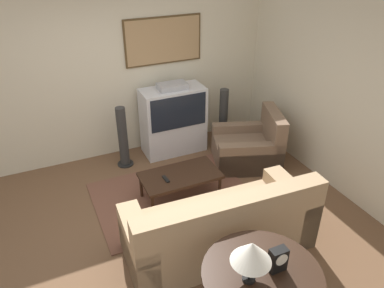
% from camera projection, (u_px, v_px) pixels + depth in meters
% --- Properties ---
extents(ground_plane, '(12.00, 12.00, 0.00)m').
position_uv_depth(ground_plane, '(161.00, 231.00, 4.64)').
color(ground_plane, brown).
extents(wall_back, '(12.00, 0.10, 2.70)m').
position_uv_depth(wall_back, '(109.00, 74.00, 5.66)').
color(wall_back, beige).
rests_on(wall_back, ground_plane).
extents(wall_right, '(0.06, 12.00, 2.70)m').
position_uv_depth(wall_right, '(344.00, 96.00, 4.92)').
color(wall_right, beige).
rests_on(wall_right, ground_plane).
extents(area_rug, '(2.10, 1.52, 0.01)m').
position_uv_depth(area_rug, '(172.00, 195.00, 5.25)').
color(area_rug, brown).
rests_on(area_rug, ground_plane).
extents(tv, '(1.01, 0.49, 1.19)m').
position_uv_depth(tv, '(173.00, 120.00, 6.07)').
color(tv, silver).
rests_on(tv, ground_plane).
extents(couch, '(2.16, 0.97, 0.93)m').
position_uv_depth(couch, '(221.00, 228.00, 4.21)').
color(couch, tan).
rests_on(couch, ground_plane).
extents(armchair, '(1.21, 1.13, 0.87)m').
position_uv_depth(armchair, '(249.00, 148.00, 5.88)').
color(armchair, brown).
rests_on(armchair, ground_plane).
extents(coffee_table, '(1.06, 0.58, 0.39)m').
position_uv_depth(coffee_table, '(180.00, 177.00, 5.05)').
color(coffee_table, black).
rests_on(coffee_table, ground_plane).
extents(console_table, '(1.04, 1.04, 0.73)m').
position_uv_depth(console_table, '(262.00, 279.00, 3.19)').
color(console_table, black).
rests_on(console_table, ground_plane).
extents(table_lamp, '(0.34, 0.34, 0.42)m').
position_uv_depth(table_lamp, '(252.00, 253.00, 2.94)').
color(table_lamp, black).
rests_on(table_lamp, console_table).
extents(mantel_clock, '(0.15, 0.10, 0.23)m').
position_uv_depth(mantel_clock, '(278.00, 259.00, 3.14)').
color(mantel_clock, black).
rests_on(mantel_clock, console_table).
extents(remote, '(0.05, 0.16, 0.02)m').
position_uv_depth(remote, '(166.00, 179.00, 4.92)').
color(remote, black).
rests_on(remote, coffee_table).
extents(speaker_tower_left, '(0.25, 0.25, 0.98)m').
position_uv_depth(speaker_tower_left, '(123.00, 139.00, 5.73)').
color(speaker_tower_left, black).
rests_on(speaker_tower_left, ground_plane).
extents(speaker_tower_right, '(0.25, 0.25, 0.98)m').
position_uv_depth(speaker_tower_right, '(223.00, 118.00, 6.36)').
color(speaker_tower_right, black).
rests_on(speaker_tower_right, ground_plane).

